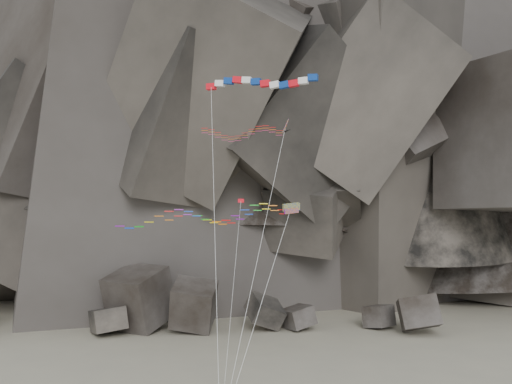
{
  "coord_description": "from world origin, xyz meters",
  "views": [
    {
      "loc": [
        -1.77,
        -44.9,
        15.93
      ],
      "look_at": [
        -1.21,
        6.0,
        17.7
      ],
      "focal_mm": 40.0,
      "sensor_mm": 36.0,
      "label": 1
    }
  ],
  "objects_px": {
    "banner_kite": "(260,84)",
    "pennant_kite": "(236,251)",
    "delta_kite": "(239,132)",
    "parafoil_kite": "(200,216)"
  },
  "relations": [
    {
      "from": "banner_kite",
      "to": "pennant_kite",
      "type": "xyz_separation_m",
      "value": [
        -1.9,
        -5.63,
        -13.82
      ]
    },
    {
      "from": "delta_kite",
      "to": "pennant_kite",
      "type": "bearing_deg",
      "value": -79.65
    },
    {
      "from": "banner_kite",
      "to": "delta_kite",
      "type": "bearing_deg",
      "value": 154.04
    },
    {
      "from": "banner_kite",
      "to": "parafoil_kite",
      "type": "relative_size",
      "value": 1.73
    },
    {
      "from": "banner_kite",
      "to": "pennant_kite",
      "type": "bearing_deg",
      "value": -90.03
    },
    {
      "from": "banner_kite",
      "to": "pennant_kite",
      "type": "relative_size",
      "value": 1.7
    },
    {
      "from": "pennant_kite",
      "to": "parafoil_kite",
      "type": "bearing_deg",
      "value": 159.74
    },
    {
      "from": "pennant_kite",
      "to": "banner_kite",
      "type": "bearing_deg",
      "value": 72.17
    },
    {
      "from": "parafoil_kite",
      "to": "pennant_kite",
      "type": "height_order",
      "value": "pennant_kite"
    },
    {
      "from": "delta_kite",
      "to": "parafoil_kite",
      "type": "bearing_deg",
      "value": -103.34
    }
  ]
}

